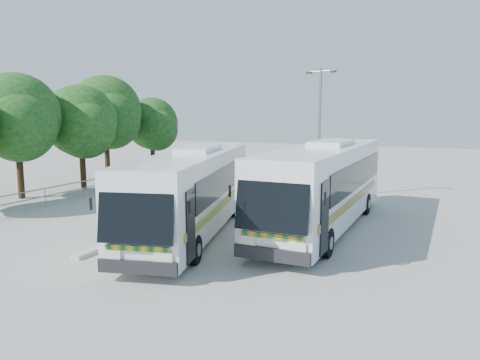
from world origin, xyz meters
The scene contains 10 objects.
ground centered at (0.00, 0.00, 0.00)m, with size 100.00×100.00×0.00m, color gray.
kerb_divider centered at (-2.30, 2.00, 0.07)m, with size 0.40×16.00×0.15m, color #B2B2AD.
railing centered at (-10.00, 4.00, 0.74)m, with size 0.06×22.00×1.00m.
tree_far_b centered at (-13.02, 1.20, 4.57)m, with size 5.33×5.03×6.96m.
tree_far_c centered at (-12.12, 5.10, 4.26)m, with size 4.97×4.69×6.49m.
tree_far_d centered at (-13.31, 8.80, 4.82)m, with size 5.62×5.30×7.33m.
tree_far_e centered at (-12.63, 13.30, 3.89)m, with size 4.54×4.28×5.92m.
coach_main centered at (-0.46, -1.41, 1.77)m, with size 5.19×11.86×3.23m.
coach_adjacent centered at (4.05, 1.65, 1.87)m, with size 2.65×12.31×3.41m.
lamppost centered at (2.00, 8.36, 3.97)m, with size 1.75×0.49×7.19m.
Camera 1 is at (8.84, -17.21, 4.86)m, focal length 35.00 mm.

